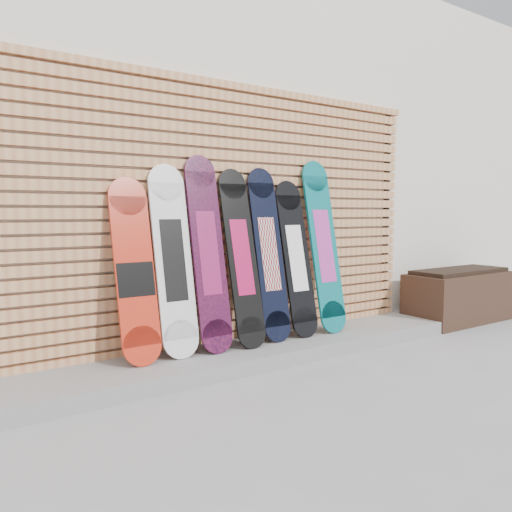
# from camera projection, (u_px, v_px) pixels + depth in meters

# --- Properties ---
(ground) EXTENTS (80.00, 80.00, 0.00)m
(ground) POSITION_uv_depth(u_px,v_px,m) (312.00, 381.00, 3.60)
(ground) COLOR gray
(ground) RESTS_ON ground
(building) EXTENTS (12.00, 5.00, 3.60)m
(building) POSITION_uv_depth(u_px,v_px,m) (170.00, 168.00, 6.61)
(building) COLOR silver
(building) RESTS_ON ground
(concrete_step) EXTENTS (4.60, 0.70, 0.12)m
(concrete_step) POSITION_uv_depth(u_px,v_px,m) (244.00, 354.00, 4.07)
(concrete_step) COLOR gray
(concrete_step) RESTS_ON ground
(slat_wall) EXTENTS (4.26, 0.08, 2.29)m
(slat_wall) POSITION_uv_depth(u_px,v_px,m) (225.00, 213.00, 4.21)
(slat_wall) COLOR tan
(slat_wall) RESTS_ON ground
(planter_box) EXTENTS (1.31, 0.55, 0.59)m
(planter_box) POSITION_uv_depth(u_px,v_px,m) (459.00, 296.00, 5.53)
(planter_box) COLOR #301E15
(planter_box) RESTS_ON ground
(snowboard_0) EXTENTS (0.29, 0.32, 1.36)m
(snowboard_0) POSITION_uv_depth(u_px,v_px,m) (135.00, 272.00, 3.61)
(snowboard_0) COLOR red
(snowboard_0) RESTS_ON concrete_step
(snowboard_1) EXTENTS (0.29, 0.31, 1.47)m
(snowboard_1) POSITION_uv_depth(u_px,v_px,m) (173.00, 260.00, 3.78)
(snowboard_1) COLOR white
(snowboard_1) RESTS_ON concrete_step
(snowboard_2) EXTENTS (0.27, 0.34, 1.55)m
(snowboard_2) POSITION_uv_depth(u_px,v_px,m) (208.00, 253.00, 3.93)
(snowboard_2) COLOR black
(snowboard_2) RESTS_ON concrete_step
(snowboard_3) EXTENTS (0.26, 0.38, 1.46)m
(snowboard_3) POSITION_uv_depth(u_px,v_px,m) (242.00, 257.00, 4.09)
(snowboard_3) COLOR black
(snowboard_3) RESTS_ON concrete_step
(snowboard_4) EXTENTS (0.27, 0.33, 1.48)m
(snowboard_4) POSITION_uv_depth(u_px,v_px,m) (269.00, 254.00, 4.27)
(snowboard_4) COLOR black
(snowboard_4) RESTS_ON concrete_step
(snowboard_5) EXTENTS (0.27, 0.34, 1.38)m
(snowboard_5) POSITION_uv_depth(u_px,v_px,m) (296.00, 258.00, 4.43)
(snowboard_5) COLOR black
(snowboard_5) RESTS_ON concrete_step
(snowboard_6) EXTENTS (0.29, 0.36, 1.58)m
(snowboard_6) POSITION_uv_depth(u_px,v_px,m) (324.00, 246.00, 4.59)
(snowboard_6) COLOR #0B696E
(snowboard_6) RESTS_ON concrete_step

